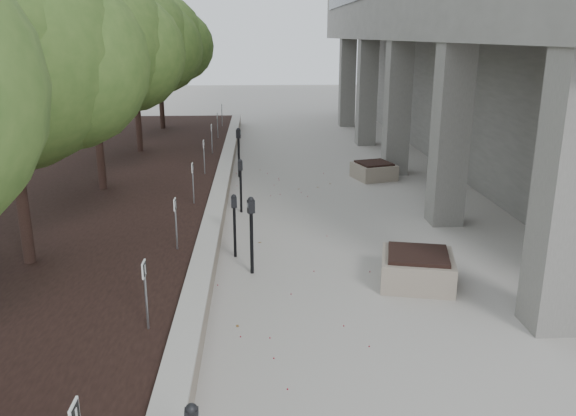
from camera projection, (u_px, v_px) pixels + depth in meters
name	position (u px, v px, depth m)	size (l,w,h in m)	color
ground	(328.00, 370.00, 7.47)	(90.00, 90.00, 0.00)	#A8A19A
retaining_wall	(223.00, 183.00, 15.92)	(0.39, 26.00, 0.50)	gray
planting_bed	(87.00, 187.00, 15.74)	(7.00, 26.00, 0.40)	black
crabapple_tree_2	(9.00, 102.00, 9.20)	(4.60, 4.00, 5.44)	#385721
crabapple_tree_3	(93.00, 79.00, 13.99)	(4.60, 4.00, 5.44)	#385721
crabapple_tree_4	(134.00, 68.00, 18.77)	(4.60, 4.00, 5.44)	#385721
crabapple_tree_5	(159.00, 62.00, 23.56)	(4.60, 4.00, 5.44)	#385721
parking_sign_2	(146.00, 296.00, 7.58)	(0.04, 0.22, 0.96)	black
parking_sign_3	(176.00, 224.00, 10.45)	(0.04, 0.22, 0.96)	black
parking_sign_4	(193.00, 183.00, 13.32)	(0.04, 0.22, 0.96)	black
parking_sign_5	(204.00, 157.00, 16.19)	(0.04, 0.22, 0.96)	black
parking_sign_6	(212.00, 139.00, 19.06)	(0.04, 0.22, 0.96)	black
parking_sign_7	(218.00, 125.00, 21.93)	(0.04, 0.22, 0.96)	black
parking_sign_8	(222.00, 115.00, 24.80)	(0.04, 0.22, 0.96)	black
parking_meter_2	(252.00, 236.00, 10.32)	(0.14, 0.10, 1.44)	black
parking_meter_3	(235.00, 226.00, 11.13)	(0.12, 0.09, 1.26)	black
parking_meter_4	(241.00, 186.00, 13.97)	(0.13, 0.09, 1.32)	black
parking_meter_5	(239.00, 153.00, 17.48)	(0.15, 0.11, 1.50)	black
planter_front	(417.00, 268.00, 10.01)	(1.21, 1.21, 0.57)	gray
planter_back	(374.00, 170.00, 17.39)	(1.09, 1.09, 0.51)	gray
berry_scatter	(295.00, 239.00, 12.25)	(3.30, 14.10, 0.02)	maroon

